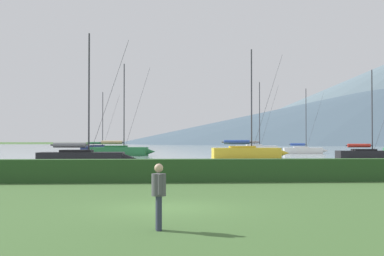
{
  "coord_description": "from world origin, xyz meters",
  "views": [
    {
      "loc": [
        -0.44,
        -17.92,
        2.24
      ],
      "look_at": [
        4.66,
        57.48,
        3.88
      ],
      "focal_mm": 51.0,
      "sensor_mm": 36.0,
      "label": 1
    }
  ],
  "objects_px": {
    "sailboat_slip_0": "(303,150)",
    "person_seated_viewer": "(159,191)",
    "sailboat_slip_2": "(83,157)",
    "sailboat_slip_3": "(120,150)",
    "sailboat_slip_8": "(257,148)",
    "sailboat_slip_6": "(247,152)",
    "sailboat_slip_10": "(368,154)",
    "sailboat_slip_1": "(100,148)"
  },
  "relations": [
    {
      "from": "sailboat_slip_1",
      "to": "sailboat_slip_6",
      "type": "distance_m",
      "value": 43.33
    },
    {
      "from": "sailboat_slip_1",
      "to": "sailboat_slip_3",
      "type": "relative_size",
      "value": 0.87
    },
    {
      "from": "sailboat_slip_0",
      "to": "sailboat_slip_2",
      "type": "relative_size",
      "value": 0.91
    },
    {
      "from": "sailboat_slip_3",
      "to": "sailboat_slip_1",
      "type": "bearing_deg",
      "value": 112.1
    },
    {
      "from": "sailboat_slip_2",
      "to": "sailboat_slip_10",
      "type": "distance_m",
      "value": 31.63
    },
    {
      "from": "sailboat_slip_1",
      "to": "sailboat_slip_3",
      "type": "distance_m",
      "value": 26.78
    },
    {
      "from": "sailboat_slip_0",
      "to": "sailboat_slip_8",
      "type": "height_order",
      "value": "sailboat_slip_8"
    },
    {
      "from": "sailboat_slip_1",
      "to": "sailboat_slip_2",
      "type": "xyz_separation_m",
      "value": [
        3.97,
        -54.59,
        0.05
      ]
    },
    {
      "from": "sailboat_slip_0",
      "to": "sailboat_slip_3",
      "type": "relative_size",
      "value": 0.82
    },
    {
      "from": "sailboat_slip_0",
      "to": "sailboat_slip_6",
      "type": "distance_m",
      "value": 25.07
    },
    {
      "from": "sailboat_slip_0",
      "to": "sailboat_slip_2",
      "type": "xyz_separation_m",
      "value": [
        -30.18,
        -38.39,
        0.11
      ]
    },
    {
      "from": "sailboat_slip_2",
      "to": "sailboat_slip_10",
      "type": "bearing_deg",
      "value": 20.99
    },
    {
      "from": "person_seated_viewer",
      "to": "sailboat_slip_2",
      "type": "bearing_deg",
      "value": 94.84
    },
    {
      "from": "sailboat_slip_8",
      "to": "sailboat_slip_6",
      "type": "bearing_deg",
      "value": -100.6
    },
    {
      "from": "sailboat_slip_1",
      "to": "sailboat_slip_3",
      "type": "height_order",
      "value": "sailboat_slip_3"
    },
    {
      "from": "sailboat_slip_10",
      "to": "person_seated_viewer",
      "type": "distance_m",
      "value": 50.87
    },
    {
      "from": "sailboat_slip_3",
      "to": "sailboat_slip_8",
      "type": "relative_size",
      "value": 1.0
    },
    {
      "from": "sailboat_slip_6",
      "to": "sailboat_slip_10",
      "type": "bearing_deg",
      "value": -27.35
    },
    {
      "from": "sailboat_slip_8",
      "to": "sailboat_slip_10",
      "type": "bearing_deg",
      "value": -81.08
    },
    {
      "from": "sailboat_slip_6",
      "to": "sailboat_slip_8",
      "type": "relative_size",
      "value": 1.03
    },
    {
      "from": "sailboat_slip_2",
      "to": "sailboat_slip_3",
      "type": "bearing_deg",
      "value": 88.45
    },
    {
      "from": "sailboat_slip_2",
      "to": "sailboat_slip_3",
      "type": "relative_size",
      "value": 0.9
    },
    {
      "from": "sailboat_slip_1",
      "to": "sailboat_slip_8",
      "type": "bearing_deg",
      "value": -0.49
    },
    {
      "from": "sailboat_slip_0",
      "to": "person_seated_viewer",
      "type": "distance_m",
      "value": 76.7
    },
    {
      "from": "sailboat_slip_6",
      "to": "sailboat_slip_8",
      "type": "bearing_deg",
      "value": 76.6
    },
    {
      "from": "sailboat_slip_1",
      "to": "sailboat_slip_10",
      "type": "xyz_separation_m",
      "value": [
        33.76,
        -43.95,
        -0.02
      ]
    },
    {
      "from": "sailboat_slip_0",
      "to": "sailboat_slip_1",
      "type": "distance_m",
      "value": 37.8
    },
    {
      "from": "sailboat_slip_6",
      "to": "person_seated_viewer",
      "type": "distance_m",
      "value": 52.54
    },
    {
      "from": "sailboat_slip_1",
      "to": "sailboat_slip_10",
      "type": "distance_m",
      "value": 55.42
    },
    {
      "from": "sailboat_slip_1",
      "to": "sailboat_slip_3",
      "type": "xyz_separation_m",
      "value": [
        5.4,
        -26.23,
        0.1
      ]
    },
    {
      "from": "sailboat_slip_8",
      "to": "sailboat_slip_0",
      "type": "bearing_deg",
      "value": -64.97
    },
    {
      "from": "sailboat_slip_3",
      "to": "sailboat_slip_8",
      "type": "bearing_deg",
      "value": 54.15
    },
    {
      "from": "sailboat_slip_0",
      "to": "sailboat_slip_2",
      "type": "height_order",
      "value": "sailboat_slip_2"
    },
    {
      "from": "sailboat_slip_10",
      "to": "sailboat_slip_6",
      "type": "bearing_deg",
      "value": 155.88
    },
    {
      "from": "sailboat_slip_3",
      "to": "sailboat_slip_10",
      "type": "height_order",
      "value": "sailboat_slip_3"
    },
    {
      "from": "sailboat_slip_1",
      "to": "sailboat_slip_10",
      "type": "bearing_deg",
      "value": -45.47
    },
    {
      "from": "sailboat_slip_3",
      "to": "sailboat_slip_6",
      "type": "height_order",
      "value": "sailboat_slip_6"
    },
    {
      "from": "sailboat_slip_0",
      "to": "person_seated_viewer",
      "type": "height_order",
      "value": "sailboat_slip_0"
    },
    {
      "from": "sailboat_slip_6",
      "to": "sailboat_slip_8",
      "type": "height_order",
      "value": "sailboat_slip_6"
    },
    {
      "from": "sailboat_slip_8",
      "to": "sailboat_slip_10",
      "type": "distance_m",
      "value": 40.45
    },
    {
      "from": "sailboat_slip_8",
      "to": "sailboat_slip_10",
      "type": "height_order",
      "value": "sailboat_slip_8"
    },
    {
      "from": "sailboat_slip_1",
      "to": "sailboat_slip_3",
      "type": "bearing_deg",
      "value": -71.36
    }
  ]
}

